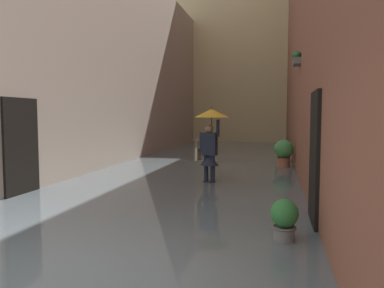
{
  "coord_description": "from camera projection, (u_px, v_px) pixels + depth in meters",
  "views": [
    {
      "loc": [
        -2.42,
        3.22,
        1.8
      ],
      "look_at": [
        -0.29,
        -6.09,
        1.08
      ],
      "focal_mm": 34.56,
      "sensor_mm": 36.0,
      "label": 1
    }
  ],
  "objects": [
    {
      "name": "potted_plant_mid_left",
      "position": [
        284.0,
        152.0,
        12.5
      ],
      "size": [
        0.66,
        0.66,
        0.99
      ],
      "color": "#9E563D",
      "rests_on": "ground_plane"
    },
    {
      "name": "building_facade_far",
      "position": [
        241.0,
        38.0,
        24.72
      ],
      "size": [
        9.7,
        1.8,
        14.0
      ],
      "primitive_type": "cube",
      "color": "tan",
      "rests_on": "ground_plane"
    },
    {
      "name": "person_wading",
      "position": [
        210.0,
        133.0,
        9.55
      ],
      "size": [
        0.91,
        0.91,
        2.06
      ],
      "color": "black",
      "rests_on": "ground_plane"
    },
    {
      "name": "building_facade_right",
      "position": [
        113.0,
        59.0,
        14.66
      ],
      "size": [
        2.04,
        25.17,
        8.12
      ],
      "color": "#A89989",
      "rests_on": "ground_plane"
    },
    {
      "name": "ground_plane",
      "position": [
        211.0,
        163.0,
        14.09
      ],
      "size": [
        60.0,
        60.0,
        0.0
      ],
      "primitive_type": "plane",
      "color": "slate"
    },
    {
      "name": "potted_plant_far_left",
      "position": [
        283.0,
        152.0,
        13.8
      ],
      "size": [
        0.66,
        0.66,
        0.76
      ],
      "color": "#9E563D",
      "rests_on": "ground_plane"
    },
    {
      "name": "flood_water",
      "position": [
        211.0,
        162.0,
        14.09
      ],
      "size": [
        6.9,
        27.17,
        0.09
      ],
      "primitive_type": "cube",
      "color": "#515B60",
      "rests_on": "ground_plane"
    },
    {
      "name": "potted_plant_near_left",
      "position": [
        284.0,
        221.0,
        5.07
      ],
      "size": [
        0.38,
        0.38,
        0.67
      ],
      "color": "#66605B",
      "rests_on": "ground_plane"
    }
  ]
}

